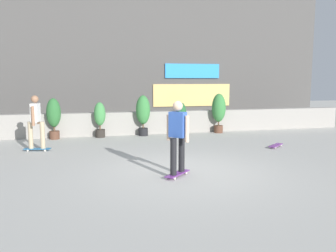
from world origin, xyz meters
name	(u,v)px	position (x,y,z in m)	size (l,w,h in m)	color
ground_plane	(183,172)	(0.00, 0.00, 0.00)	(48.00, 48.00, 0.00)	#B2AFA8
planter_wall	(141,123)	(0.00, 6.00, 0.45)	(18.00, 0.40, 0.90)	gray
building_backdrop	(127,58)	(0.01, 10.00, 3.25)	(20.00, 2.08, 6.50)	#4C4947
potted_plant_0	(54,115)	(-3.28, 5.55, 0.87)	(0.51, 0.51, 1.50)	brown
potted_plant_1	(100,118)	(-1.63, 5.55, 0.75)	(0.43, 0.43, 1.33)	#2D2823
potted_plant_2	(143,112)	(0.02, 5.55, 0.92)	(0.55, 0.55, 1.57)	black
potted_plant_3	(181,117)	(1.56, 5.55, 0.70)	(0.40, 0.40, 1.27)	brown
potted_plant_4	(219,110)	(3.16, 5.55, 0.94)	(0.57, 0.57, 1.61)	brown
skater_by_wall_left	(36,120)	(-3.64, 3.44, 0.94)	(0.82, 0.55, 1.70)	#266699
skater_by_wall_right	(178,135)	(-0.24, -0.34, 0.94)	(0.71, 0.70, 1.70)	#72338C
skateboard_near_camera	(276,145)	(3.77, 2.18, 0.06)	(0.74, 0.66, 0.08)	#72338C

